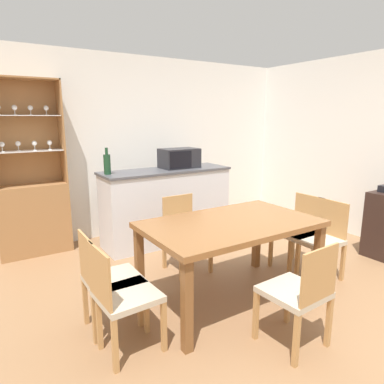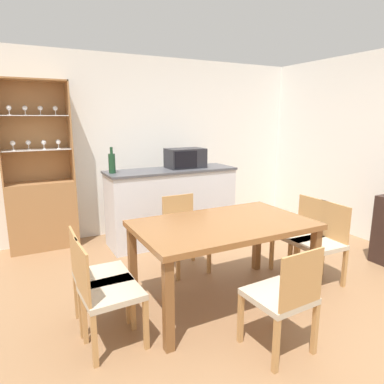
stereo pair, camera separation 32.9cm
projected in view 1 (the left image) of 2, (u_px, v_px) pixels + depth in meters
ground_plane at (255, 305)px, 3.14m from camera, size 18.00×18.00×0.00m
wall_back at (136, 146)px, 5.04m from camera, size 6.80×0.06×2.55m
kitchen_counter at (166, 206)px, 4.69m from camera, size 1.76×0.58×1.01m
display_cabinet at (33, 205)px, 4.25m from camera, size 0.83×0.33×2.14m
dining_table at (231, 231)px, 3.11m from camera, size 1.57×0.95×0.77m
dining_chair_side_right_far at (299, 231)px, 3.86m from camera, size 0.43×0.43×0.83m
dining_chair_side_right_near at (320, 239)px, 3.62m from camera, size 0.43×0.43×0.83m
dining_chair_side_left_far at (109, 280)px, 2.70m from camera, size 0.42×0.42×0.83m
dining_chair_head_far at (185, 233)px, 3.82m from camera, size 0.42×0.42×0.83m
dining_chair_side_left_near at (122, 296)px, 2.46m from camera, size 0.44×0.44×0.83m
dining_chair_head_near at (298, 293)px, 2.50m from camera, size 0.44×0.44×0.83m
microwave at (179, 158)px, 4.70m from camera, size 0.51×0.34×0.27m
wine_bottle at (107, 164)px, 4.16m from camera, size 0.08×0.08×0.33m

